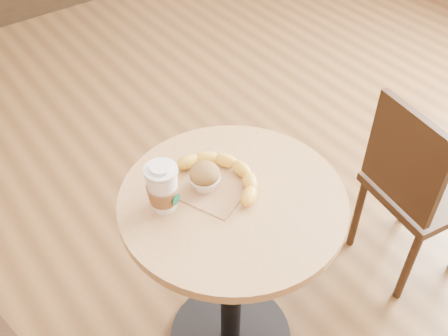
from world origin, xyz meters
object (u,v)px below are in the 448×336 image
cafe_table (232,253)px  banana (225,175)px  chair_right (416,186)px  coffee_cup (163,189)px  muffin (205,177)px

cafe_table → banana: size_ratio=2.64×
cafe_table → chair_right: 0.76m
cafe_table → coffee_cup: 0.36m
chair_right → coffee_cup: size_ratio=5.43×
coffee_cup → banana: size_ratio=0.52×
muffin → coffee_cup: bearing=177.1°
chair_right → coffee_cup: bearing=86.5°
banana → chair_right: bearing=-23.6°
cafe_table → coffee_cup: size_ratio=5.13×
cafe_table → muffin: size_ratio=8.62×
cafe_table → banana: (0.02, 0.07, 0.27)m
cafe_table → banana: banana is taller
cafe_table → chair_right: bearing=-8.8°
chair_right → coffee_cup: coffee_cup is taller
chair_right → muffin: size_ratio=9.13×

